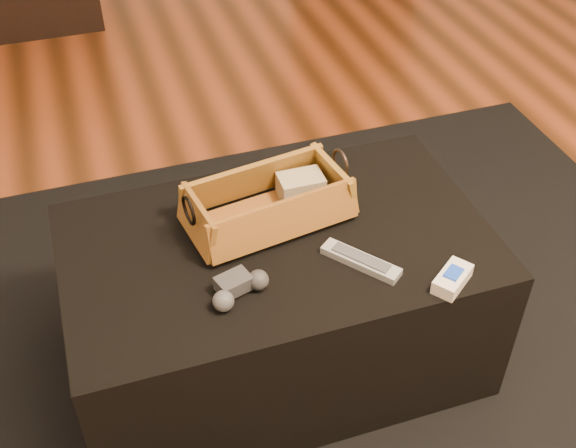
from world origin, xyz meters
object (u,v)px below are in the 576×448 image
object	(u,v)px
game_controller	(238,288)
cream_gadget	(452,279)
silver_remote	(361,261)
ottoman	(278,302)
tv_remote	(264,218)
wicker_basket	(268,205)

from	to	relation	value
game_controller	cream_gadget	distance (m)	0.46
game_controller	silver_remote	xyz separation A→B (m)	(0.29, 0.01, -0.01)
ottoman	tv_remote	world-z (taller)	tv_remote
tv_remote	cream_gadget	xyz separation A→B (m)	(0.33, -0.32, -0.01)
game_controller	cream_gadget	xyz separation A→B (m)	(0.45, -0.11, -0.01)
tv_remote	cream_gadget	world-z (taller)	cream_gadget
game_controller	tv_remote	bearing A→B (deg)	59.74
tv_remote	silver_remote	xyz separation A→B (m)	(0.17, -0.19, -0.01)
wicker_basket	game_controller	bearing A→B (deg)	-121.56
wicker_basket	cream_gadget	world-z (taller)	wicker_basket
cream_gadget	tv_remote	bearing A→B (deg)	136.37
silver_remote	cream_gadget	xyz separation A→B (m)	(0.16, -0.12, 0.01)
cream_gadget	silver_remote	bearing A→B (deg)	143.38
wicker_basket	silver_remote	xyz separation A→B (m)	(0.15, -0.21, -0.04)
wicker_basket	cream_gadget	bearing A→B (deg)	-46.72
game_controller	cream_gadget	size ratio (longest dim) A/B	1.29
ottoman	wicker_basket	xyz separation A→B (m)	(0.00, 0.08, 0.26)
game_controller	silver_remote	size ratio (longest dim) A/B	0.84
game_controller	cream_gadget	world-z (taller)	game_controller
ottoman	cream_gadget	world-z (taller)	cream_gadget
ottoman	game_controller	xyz separation A→B (m)	(-0.13, -0.14, 0.23)
cream_gadget	ottoman	bearing A→B (deg)	140.95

